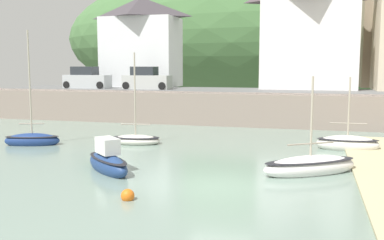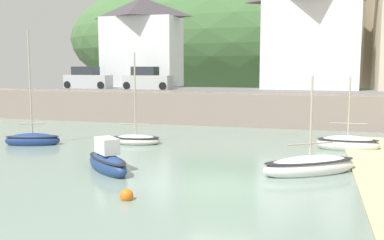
{
  "view_description": "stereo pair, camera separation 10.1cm",
  "coord_description": "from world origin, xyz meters",
  "px_view_note": "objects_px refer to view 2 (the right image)",
  "views": [
    {
      "loc": [
        3.31,
        -16.13,
        4.49
      ],
      "look_at": [
        -3.01,
        7.11,
        1.53
      ],
      "focal_mm": 41.91,
      "sensor_mm": 36.0,
      "label": 1
    },
    {
      "loc": [
        3.41,
        -16.1,
        4.49
      ],
      "look_at": [
        -3.01,
        7.11,
        1.53
      ],
      "focal_mm": 41.91,
      "sensor_mm": 36.0,
      "label": 2
    }
  ],
  "objects_px": {
    "waterfront_building_left": "(142,41)",
    "parked_car_by_wall": "(147,80)",
    "mooring_buoy": "(127,196)",
    "sailboat_tall_mast": "(136,139)",
    "parked_car_near_slipway": "(88,79)",
    "sailboat_nearest_shore": "(107,162)",
    "waterfront_building_centre": "(310,29)",
    "rowboat_small_beached": "(348,144)",
    "sailboat_white_hull": "(310,166)",
    "sailboat_blue_trim": "(32,139)"
  },
  "relations": [
    {
      "from": "parked_car_by_wall",
      "to": "sailboat_tall_mast",
      "type": "bearing_deg",
      "value": -72.37
    },
    {
      "from": "sailboat_blue_trim",
      "to": "sailboat_tall_mast",
      "type": "bearing_deg",
      "value": 1.43
    },
    {
      "from": "rowboat_small_beached",
      "to": "sailboat_nearest_shore",
      "type": "relative_size",
      "value": 1.28
    },
    {
      "from": "parked_car_near_slipway",
      "to": "sailboat_white_hull",
      "type": "bearing_deg",
      "value": -42.71
    },
    {
      "from": "rowboat_small_beached",
      "to": "sailboat_tall_mast",
      "type": "distance_m",
      "value": 11.7
    },
    {
      "from": "sailboat_nearest_shore",
      "to": "sailboat_blue_trim",
      "type": "distance_m",
      "value": 8.38
    },
    {
      "from": "sailboat_nearest_shore",
      "to": "parked_car_near_slipway",
      "type": "relative_size",
      "value": 0.78
    },
    {
      "from": "rowboat_small_beached",
      "to": "parked_car_by_wall",
      "type": "distance_m",
      "value": 20.13
    },
    {
      "from": "waterfront_building_left",
      "to": "mooring_buoy",
      "type": "height_order",
      "value": "waterfront_building_left"
    },
    {
      "from": "sailboat_blue_trim",
      "to": "parked_car_by_wall",
      "type": "height_order",
      "value": "sailboat_blue_trim"
    },
    {
      "from": "waterfront_building_left",
      "to": "parked_car_near_slipway",
      "type": "height_order",
      "value": "waterfront_building_left"
    },
    {
      "from": "rowboat_small_beached",
      "to": "sailboat_white_hull",
      "type": "distance_m",
      "value": 6.33
    },
    {
      "from": "rowboat_small_beached",
      "to": "parked_car_near_slipway",
      "type": "xyz_separation_m",
      "value": [
        -21.75,
        11.9,
        2.89
      ]
    },
    {
      "from": "waterfront_building_centre",
      "to": "sailboat_tall_mast",
      "type": "height_order",
      "value": "waterfront_building_centre"
    },
    {
      "from": "rowboat_small_beached",
      "to": "sailboat_blue_trim",
      "type": "relative_size",
      "value": 0.62
    },
    {
      "from": "sailboat_blue_trim",
      "to": "sailboat_white_hull",
      "type": "relative_size",
      "value": 1.54
    },
    {
      "from": "waterfront_building_left",
      "to": "waterfront_building_centre",
      "type": "distance_m",
      "value": 15.85
    },
    {
      "from": "parked_car_near_slipway",
      "to": "sailboat_tall_mast",
      "type": "bearing_deg",
      "value": -53.13
    },
    {
      "from": "waterfront_building_left",
      "to": "waterfront_building_centre",
      "type": "relative_size",
      "value": 0.84
    },
    {
      "from": "waterfront_building_centre",
      "to": "sailboat_nearest_shore",
      "type": "height_order",
      "value": "waterfront_building_centre"
    },
    {
      "from": "parked_car_by_wall",
      "to": "mooring_buoy",
      "type": "distance_m",
      "value": 24.93
    },
    {
      "from": "rowboat_small_beached",
      "to": "sailboat_tall_mast",
      "type": "bearing_deg",
      "value": -174.39
    },
    {
      "from": "rowboat_small_beached",
      "to": "mooring_buoy",
      "type": "distance_m",
      "value": 13.81
    },
    {
      "from": "waterfront_building_left",
      "to": "sailboat_nearest_shore",
      "type": "height_order",
      "value": "waterfront_building_left"
    },
    {
      "from": "waterfront_building_left",
      "to": "sailboat_white_hull",
      "type": "relative_size",
      "value": 2.01
    },
    {
      "from": "parked_car_by_wall",
      "to": "parked_car_near_slipway",
      "type": "bearing_deg",
      "value": 179.39
    },
    {
      "from": "waterfront_building_left",
      "to": "parked_car_near_slipway",
      "type": "xyz_separation_m",
      "value": [
        -3.56,
        -4.5,
        -3.57
      ]
    },
    {
      "from": "sailboat_white_hull",
      "to": "sailboat_nearest_shore",
      "type": "bearing_deg",
      "value": 158.5
    },
    {
      "from": "sailboat_white_hull",
      "to": "parked_car_near_slipway",
      "type": "bearing_deg",
      "value": 103.79
    },
    {
      "from": "waterfront_building_centre",
      "to": "sailboat_blue_trim",
      "type": "bearing_deg",
      "value": -126.91
    },
    {
      "from": "waterfront_building_left",
      "to": "parked_car_by_wall",
      "type": "distance_m",
      "value": 6.16
    },
    {
      "from": "mooring_buoy",
      "to": "sailboat_tall_mast",
      "type": "bearing_deg",
      "value": 110.97
    },
    {
      "from": "parked_car_by_wall",
      "to": "sailboat_white_hull",
      "type": "bearing_deg",
      "value": -52.46
    },
    {
      "from": "sailboat_tall_mast",
      "to": "sailboat_blue_trim",
      "type": "bearing_deg",
      "value": -168.29
    },
    {
      "from": "waterfront_building_centre",
      "to": "sailboat_blue_trim",
      "type": "xyz_separation_m",
      "value": [
        -14.74,
        -19.62,
        -7.29
      ]
    },
    {
      "from": "rowboat_small_beached",
      "to": "sailboat_blue_trim",
      "type": "height_order",
      "value": "sailboat_blue_trim"
    },
    {
      "from": "waterfront_building_left",
      "to": "waterfront_building_centre",
      "type": "height_order",
      "value": "waterfront_building_centre"
    },
    {
      "from": "waterfront_building_left",
      "to": "parked_car_by_wall",
      "type": "height_order",
      "value": "waterfront_building_left"
    },
    {
      "from": "sailboat_blue_trim",
      "to": "waterfront_building_left",
      "type": "bearing_deg",
      "value": 75.37
    },
    {
      "from": "sailboat_blue_trim",
      "to": "parked_car_near_slipway",
      "type": "distance_m",
      "value": 16.08
    },
    {
      "from": "parked_car_by_wall",
      "to": "mooring_buoy",
      "type": "bearing_deg",
      "value": -71.17
    },
    {
      "from": "sailboat_white_hull",
      "to": "sailboat_tall_mast",
      "type": "bearing_deg",
      "value": 119.92
    },
    {
      "from": "sailboat_tall_mast",
      "to": "parked_car_near_slipway",
      "type": "height_order",
      "value": "sailboat_tall_mast"
    },
    {
      "from": "sailboat_blue_trim",
      "to": "parked_car_near_slipway",
      "type": "height_order",
      "value": "sailboat_blue_trim"
    },
    {
      "from": "parked_car_near_slipway",
      "to": "sailboat_nearest_shore",
      "type": "bearing_deg",
      "value": -60.3
    },
    {
      "from": "sailboat_blue_trim",
      "to": "sailboat_white_hull",
      "type": "distance_m",
      "value": 15.49
    },
    {
      "from": "waterfront_building_left",
      "to": "parked_car_near_slipway",
      "type": "bearing_deg",
      "value": -128.32
    },
    {
      "from": "waterfront_building_left",
      "to": "parked_car_by_wall",
      "type": "relative_size",
      "value": 2.09
    },
    {
      "from": "waterfront_building_centre",
      "to": "sailboat_tall_mast",
      "type": "distance_m",
      "value": 21.29
    },
    {
      "from": "sailboat_nearest_shore",
      "to": "parked_car_near_slipway",
      "type": "distance_m",
      "value": 23.12
    }
  ]
}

